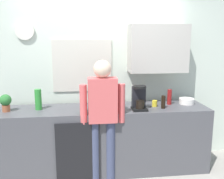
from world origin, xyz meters
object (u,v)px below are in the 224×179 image
at_px(coffee_maker, 139,99).
at_px(bottle_red_vinegar, 169,97).
at_px(storage_canister, 105,105).
at_px(potted_plant, 6,102).
at_px(bottle_green_wine, 83,101).
at_px(dish_soap, 111,99).
at_px(mixing_bowl, 187,101).
at_px(bottle_dark_sauce, 163,102).
at_px(bottle_clear_soda, 38,99).
at_px(cup_yellow_cup, 155,103).
at_px(person_at_sink, 103,112).

bearing_deg(coffee_maker, bottle_red_vinegar, 23.17).
bearing_deg(storage_canister, potted_plant, 174.32).
distance_m(bottle_green_wine, potted_plant, 1.02).
xyz_separation_m(dish_soap, storage_canister, (-0.12, -0.35, 0.01)).
xyz_separation_m(mixing_bowl, dish_soap, (-1.11, 0.12, 0.04)).
distance_m(mixing_bowl, storage_canister, 1.24).
distance_m(bottle_dark_sauce, bottle_clear_soda, 1.70).
xyz_separation_m(bottle_dark_sauce, bottle_green_wine, (-1.10, -0.08, 0.06)).
relative_size(bottle_red_vinegar, potted_plant, 0.96).
bearing_deg(bottle_red_vinegar, mixing_bowl, 0.57).
relative_size(cup_yellow_cup, storage_canister, 0.50).
bearing_deg(bottle_dark_sauce, storage_canister, -178.21).
bearing_deg(person_at_sink, bottle_dark_sauce, 13.26).
xyz_separation_m(coffee_maker, storage_canister, (-0.46, -0.01, -0.06)).
relative_size(coffee_maker, mixing_bowl, 1.50).
height_order(potted_plant, dish_soap, potted_plant).
bearing_deg(storage_canister, cup_yellow_cup, 11.32).
xyz_separation_m(bottle_dark_sauce, bottle_red_vinegar, (0.16, 0.20, 0.02)).
xyz_separation_m(bottle_green_wine, person_at_sink, (0.25, -0.11, -0.11)).
bearing_deg(mixing_bowl, person_at_sink, -163.02).
distance_m(cup_yellow_cup, dish_soap, 0.63).
bearing_deg(bottle_clear_soda, storage_canister, -11.02).
height_order(bottle_green_wine, potted_plant, bottle_green_wine).
xyz_separation_m(coffee_maker, cup_yellow_cup, (0.26, 0.13, -0.10)).
distance_m(coffee_maker, bottle_clear_soda, 1.36).
distance_m(coffee_maker, storage_canister, 0.46).
bearing_deg(mixing_bowl, bottle_dark_sauce, -154.27).
height_order(bottle_red_vinegar, bottle_clear_soda, bottle_clear_soda).
relative_size(bottle_dark_sauce, cup_yellow_cup, 2.12).
relative_size(bottle_clear_soda, person_at_sink, 0.17).
bearing_deg(bottle_dark_sauce, bottle_red_vinegar, 52.00).
bearing_deg(mixing_bowl, cup_yellow_cup, -170.47).
height_order(bottle_green_wine, cup_yellow_cup, bottle_green_wine).
xyz_separation_m(storage_canister, person_at_sink, (-0.05, -0.16, -0.05)).
relative_size(bottle_red_vinegar, mixing_bowl, 1.00).
distance_m(coffee_maker, bottle_dark_sauce, 0.35).
distance_m(bottle_red_vinegar, person_at_sink, 1.08).
bearing_deg(mixing_bowl, dish_soap, 173.62).
bearing_deg(coffee_maker, bottle_dark_sauce, 2.15).
height_order(coffee_maker, storage_canister, coffee_maker).
relative_size(bottle_dark_sauce, potted_plant, 0.78).
height_order(mixing_bowl, dish_soap, dish_soap).
bearing_deg(mixing_bowl, bottle_green_wine, -169.54).
xyz_separation_m(bottle_green_wine, dish_soap, (0.41, 0.40, -0.07)).
bearing_deg(bottle_clear_soda, bottle_dark_sauce, -5.01).
relative_size(bottle_red_vinegar, person_at_sink, 0.14).
xyz_separation_m(bottle_green_wine, storage_canister, (0.30, 0.05, -0.06)).
xyz_separation_m(bottle_clear_soda, dish_soap, (1.00, 0.18, -0.06)).
bearing_deg(bottle_green_wine, bottle_clear_soda, 159.15).
xyz_separation_m(potted_plant, person_at_sink, (1.25, -0.29, -0.09)).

